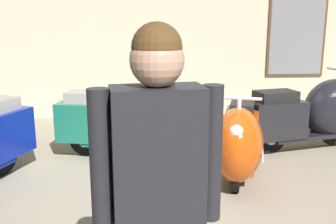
# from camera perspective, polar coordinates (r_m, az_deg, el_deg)

# --- Properties ---
(ground_plane) EXTENTS (60.00, 60.00, 0.00)m
(ground_plane) POSITION_cam_1_polar(r_m,az_deg,el_deg) (3.80, -0.42, -13.00)
(ground_plane) COLOR gray
(showroom_back_wall) EXTENTS (18.00, 0.24, 3.96)m
(showroom_back_wall) POSITION_cam_1_polar(r_m,az_deg,el_deg) (6.90, -1.65, 15.65)
(showroom_back_wall) COLOR beige
(showroom_back_wall) RESTS_ON ground
(scooter_1) EXTENTS (1.83, 0.81, 1.08)m
(scooter_1) POSITION_cam_1_polar(r_m,az_deg,el_deg) (4.81, -4.22, -1.13)
(scooter_1) COLOR black
(scooter_1) RESTS_ON ground
(scooter_2) EXTENTS (0.88, 1.65, 0.97)m
(scooter_2) POSITION_cam_1_polar(r_m,az_deg,el_deg) (4.21, 10.40, -4.13)
(scooter_2) COLOR black
(scooter_2) RESTS_ON ground
(scooter_3) EXTENTS (1.82, 0.94, 1.07)m
(scooter_3) POSITION_cam_1_polar(r_m,az_deg,el_deg) (5.55, 21.00, -0.11)
(scooter_3) COLOR black
(scooter_3) RESTS_ON ground
(visitor_0) EXTENTS (0.56, 0.31, 1.68)m
(visitor_0) POSITION_cam_1_polar(r_m,az_deg,el_deg) (1.71, -1.51, -11.26)
(visitor_0) COLOR black
(visitor_0) RESTS_ON ground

